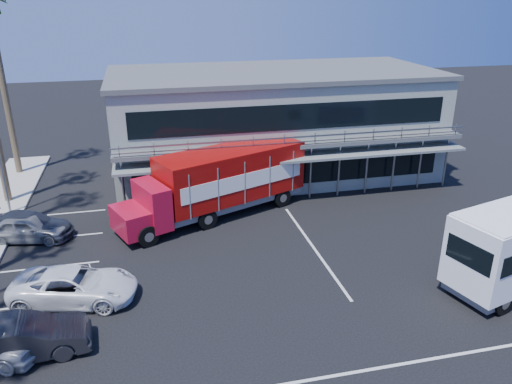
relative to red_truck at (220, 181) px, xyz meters
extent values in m
plane|color=black|center=(2.00, -8.19, -2.13)|extent=(120.00, 120.00, 0.00)
cube|color=gray|center=(5.00, 6.81, 1.37)|extent=(22.00, 10.00, 7.00)
cube|color=#515454|center=(5.00, 6.81, 5.02)|extent=(22.40, 10.40, 0.30)
cube|color=#515454|center=(5.00, 1.21, 1.47)|extent=(22.00, 1.20, 0.25)
cube|color=gray|center=(5.00, 0.66, 1.97)|extent=(22.00, 0.08, 0.90)
cube|color=slate|center=(5.00, 0.91, 0.77)|extent=(22.00, 1.80, 0.15)
cube|color=black|center=(5.00, 1.79, -0.53)|extent=(20.00, 0.06, 1.60)
cube|color=black|center=(5.00, 1.79, 3.07)|extent=(20.00, 0.06, 1.60)
cylinder|color=brown|center=(-13.10, 10.31, 3.87)|extent=(0.44, 0.44, 12.00)
cube|color=#AB0D28|center=(-5.09, -2.14, -1.03)|extent=(2.40, 2.90, 1.33)
cube|color=#AB0D28|center=(-3.97, -1.67, -0.42)|extent=(2.09, 2.98, 2.33)
cube|color=black|center=(-3.97, -1.67, 0.25)|extent=(0.96, 2.19, 0.78)
cube|color=#960D09|center=(0.73, 0.31, 0.30)|extent=(9.24, 5.99, 2.88)
cube|color=slate|center=(0.73, 0.31, -1.41)|extent=(9.08, 5.61, 0.33)
cube|color=white|center=(1.27, -0.98, 0.19)|extent=(7.53, 3.19, 0.94)
cube|color=white|center=(0.19, 1.59, 0.19)|extent=(7.53, 3.19, 0.94)
cylinder|color=black|center=(-4.31, -3.14, -1.56)|extent=(1.17, 0.70, 1.15)
cylinder|color=black|center=(-5.26, -0.89, -1.56)|extent=(1.17, 0.70, 1.15)
cylinder|color=black|center=(-1.04, -1.76, -1.56)|extent=(1.17, 0.70, 1.15)
cylinder|color=black|center=(-1.99, 0.49, -1.56)|extent=(1.17, 0.70, 1.15)
cylinder|color=black|center=(3.86, 0.30, -1.56)|extent=(1.17, 0.70, 1.15)
cylinder|color=black|center=(2.91, 2.55, -1.56)|extent=(1.17, 0.70, 1.15)
cube|color=black|center=(8.29, -11.54, 0.35)|extent=(0.64, 2.11, 1.05)
cylinder|color=black|center=(9.65, -12.37, -1.60)|extent=(1.10, 0.56, 1.06)
cylinder|color=black|center=(9.02, -10.12, -1.60)|extent=(1.10, 0.56, 1.06)
imported|color=black|center=(-8.95, -10.69, -1.37)|extent=(4.78, 2.03, 1.53)
imported|color=white|center=(-7.50, -7.39, -1.41)|extent=(5.62, 3.48, 1.45)
imported|color=#292D37|center=(-10.50, -0.59, -1.45)|extent=(5.10, 3.47, 1.37)
imported|color=gray|center=(-10.50, -0.99, -1.42)|extent=(4.44, 2.47, 1.43)
camera|label=1|loc=(-4.10, -26.81, 10.23)|focal=35.00mm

